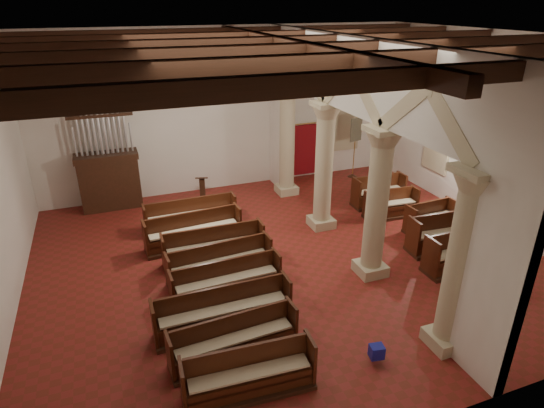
{
  "coord_description": "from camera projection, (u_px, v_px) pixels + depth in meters",
  "views": [
    {
      "loc": [
        -4.4,
        -10.39,
        6.82
      ],
      "look_at": [
        -0.3,
        0.5,
        1.55
      ],
      "focal_mm": 30.0,
      "sensor_mm": 36.0,
      "label": 1
    }
  ],
  "objects": [
    {
      "name": "aisle_pew_2",
      "position": [
        430.0,
        221.0,
        14.51
      ],
      "size": [
        1.74,
        0.75,
        0.97
      ],
      "rotation": [
        0.0,
        0.0,
        0.06
      ],
      "color": "#381D12",
      "rests_on": "floor"
    },
    {
      "name": "nave_pew_6",
      "position": [
        194.0,
        235.0,
        13.64
      ],
      "size": [
        2.94,
        0.88,
        1.04
      ],
      "rotation": [
        0.0,
        0.0,
        0.07
      ],
      "color": "#381D12",
      "rests_on": "floor"
    },
    {
      "name": "nave_pew_2",
      "position": [
        224.0,
        316.0,
        10.18
      ],
      "size": [
        3.11,
        0.69,
        1.01
      ],
      "rotation": [
        0.0,
        0.0,
        0.0
      ],
      "color": "#381D12",
      "rests_on": "floor"
    },
    {
      "name": "aisle_pew_0",
      "position": [
        462.0,
        257.0,
        12.44
      ],
      "size": [
        2.22,
        0.76,
        1.11
      ],
      "rotation": [
        0.0,
        0.0,
        0.01
      ],
      "color": "#381D12",
      "rests_on": "floor"
    },
    {
      "name": "hymnal_box_b",
      "position": [
        265.0,
        320.0,
        10.16
      ],
      "size": [
        0.36,
        0.3,
        0.34
      ],
      "primitive_type": "cube",
      "rotation": [
        0.0,
        0.0,
        -0.07
      ],
      "color": "navy",
      "rests_on": "floor"
    },
    {
      "name": "tube_heater_b",
      "position": [
        274.0,
        350.0,
        9.44
      ],
      "size": [
        0.89,
        0.37,
        0.09
      ],
      "primitive_type": "cylinder",
      "rotation": [
        0.0,
        1.57,
        -0.32
      ],
      "color": "white",
      "rests_on": "floor"
    },
    {
      "name": "processional_banner",
      "position": [
        354.0,
        158.0,
        18.73
      ],
      "size": [
        0.6,
        0.77,
        2.7
      ],
      "rotation": [
        0.0,
        0.0,
        0.27
      ],
      "color": "#381D12",
      "rests_on": "floor"
    },
    {
      "name": "wall_right",
      "position": [
        497.0,
        134.0,
        14.09
      ],
      "size": [
        0.02,
        12.0,
        6.0
      ],
      "primitive_type": "cube",
      "color": "white",
      "rests_on": "floor"
    },
    {
      "name": "dossal_curtain",
      "position": [
        312.0,
        149.0,
        18.77
      ],
      "size": [
        1.8,
        0.07,
        2.17
      ],
      "color": "maroon",
      "rests_on": "floor"
    },
    {
      "name": "window_back",
      "position": [
        345.0,
        121.0,
        18.88
      ],
      "size": [
        1.0,
        0.03,
        2.2
      ],
      "primitive_type": "cube",
      "color": "#337455",
      "rests_on": "wall_back"
    },
    {
      "name": "tube_heater_a",
      "position": [
        250.0,
        364.0,
        9.08
      ],
      "size": [
        1.15,
        0.24,
        0.11
      ],
      "primitive_type": "cylinder",
      "rotation": [
        0.0,
        1.57,
        0.11
      ],
      "color": "white",
      "rests_on": "floor"
    },
    {
      "name": "pipe_organ",
      "position": [
        108.0,
        171.0,
        15.76
      ],
      "size": [
        2.1,
        0.85,
        4.4
      ],
      "color": "#381D12",
      "rests_on": "floor"
    },
    {
      "name": "nave_pew_7",
      "position": [
        191.0,
        219.0,
        14.65
      ],
      "size": [
        2.94,
        0.69,
        1.0
      ],
      "rotation": [
        0.0,
        0.0,
        0.01
      ],
      "color": "#381D12",
      "rests_on": "floor"
    },
    {
      "name": "aisle_pew_3",
      "position": [
        391.0,
        208.0,
        15.45
      ],
      "size": [
        1.88,
        0.75,
        0.97
      ],
      "rotation": [
        0.0,
        0.0,
        -0.06
      ],
      "color": "#381D12",
      "rests_on": "floor"
    },
    {
      "name": "hymnal_box_a",
      "position": [
        377.0,
        351.0,
        9.28
      ],
      "size": [
        0.32,
        0.27,
        0.28
      ],
      "primitive_type": "cube",
      "rotation": [
        0.0,
        0.0,
        -0.16
      ],
      "color": "navy",
      "rests_on": "floor"
    },
    {
      "name": "floor",
      "position": [
        288.0,
        258.0,
        13.08
      ],
      "size": [
        14.0,
        14.0,
        0.0
      ],
      "primitive_type": "plane",
      "color": "maroon",
      "rests_on": "ground"
    },
    {
      "name": "ceiling_beams",
      "position": [
        291.0,
        45.0,
        10.68
      ],
      "size": [
        13.8,
        11.8,
        0.3
      ],
      "primitive_type": null,
      "color": "#381D12",
      "rests_on": "wall_back"
    },
    {
      "name": "window_right_b",
      "position": [
        439.0,
        138.0,
        16.55
      ],
      "size": [
        0.03,
        1.0,
        2.2
      ],
      "primitive_type": "cube",
      "color": "#337455",
      "rests_on": "wall_right"
    },
    {
      "name": "wall_back",
      "position": [
        228.0,
        111.0,
        16.96
      ],
      "size": [
        14.0,
        0.02,
        6.0
      ],
      "primitive_type": "cube",
      "color": "white",
      "rests_on": "floor"
    },
    {
      "name": "aisle_pew_1",
      "position": [
        439.0,
        239.0,
        13.36
      ],
      "size": [
        1.91,
        0.87,
        1.12
      ],
      "rotation": [
        0.0,
        0.0,
        -0.07
      ],
      "color": "#381D12",
      "rests_on": "floor"
    },
    {
      "name": "window_right_a",
      "position": [
        531.0,
        174.0,
        13.14
      ],
      "size": [
        0.03,
        1.0,
        2.2
      ],
      "primitive_type": "cube",
      "color": "#337455",
      "rests_on": "wall_right"
    },
    {
      "name": "nave_pew_3",
      "position": [
        227.0,
        285.0,
        11.31
      ],
      "size": [
        2.8,
        0.75,
        0.95
      ],
      "rotation": [
        0.0,
        0.0,
        0.04
      ],
      "color": "#381D12",
      "rests_on": "floor"
    },
    {
      "name": "nave_pew_0",
      "position": [
        249.0,
        379.0,
        8.49
      ],
      "size": [
        2.54,
        0.8,
        0.99
      ],
      "rotation": [
        0.0,
        0.0,
        -0.06
      ],
      "color": "#381D12",
      "rests_on": "floor"
    },
    {
      "name": "wall_front",
      "position": [
        445.0,
        281.0,
        6.73
      ],
      "size": [
        14.0,
        0.02,
        6.0
      ],
      "primitive_type": "cube",
      "color": "white",
      "rests_on": "floor"
    },
    {
      "name": "aisle_pew_4",
      "position": [
        378.0,
        195.0,
        16.33
      ],
      "size": [
        1.93,
        0.78,
        1.09
      ],
      "rotation": [
        0.0,
        0.0,
        -0.03
      ],
      "color": "#381D12",
      "rests_on": "floor"
    },
    {
      "name": "arcade",
      "position": [
        352.0,
        132.0,
        12.19
      ],
      "size": [
        0.9,
        11.9,
        6.0
      ],
      "color": "tan",
      "rests_on": "floor"
    },
    {
      "name": "nave_pew_1",
      "position": [
        234.0,
        345.0,
        9.36
      ],
      "size": [
        2.73,
        0.81,
        0.96
      ],
      "rotation": [
        0.0,
        0.0,
        0.07
      ],
      "color": "#381D12",
      "rests_on": "floor"
    },
    {
      "name": "nave_pew_4",
      "position": [
        220.0,
        268.0,
        12.02
      ],
      "size": [
        2.84,
        0.86,
        1.0
      ],
      "rotation": [
        0.0,
        0.0,
        0.07
      ],
      "color": "#381D12",
      "rests_on": "floor"
    },
    {
      "name": "lectern",
      "position": [
        203.0,
        191.0,
        16.5
      ],
      "size": [
        0.5,
        0.53,
        1.06
      ],
      "rotation": [
        0.0,
        0.0,
        -0.28
      ],
      "color": "#311F0F",
      "rests_on": "floor"
    },
    {
      "name": "nave_pew_5",
      "position": [
        214.0,
        251.0,
        12.8
      ],
      "size": [
        2.87,
        0.73,
        1.02
      ],
      "rotation": [
        0.0,
        0.0,
        -0.02
      ],
      "color": "#381D12",
      "rests_on": "floor"
    },
    {
      "name": "ceiling",
      "position": [
        291.0,
        37.0,
        10.61
      ],
      "size": [
        14.0,
        14.0,
        0.0
      ],
      "primitive_type": "plane",
      "rotation": [
        3.14,
        0.0,
        0.0
      ],
      "color": "black",
      "rests_on": "wall_back"
    },
    {
      "name": "hymnal_box_c",
      "position": [
        237.0,
        264.0,
        12.32
      ],
      "size": [
        0.39,
        0.35,
        0.32
      ],
      "primitive_type": "cube",
      "rotation": [
        0.0,
        0.0,
        0.37
      ],
      "color": "navy",
      "rests_on": "floor"
    }
  ]
}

